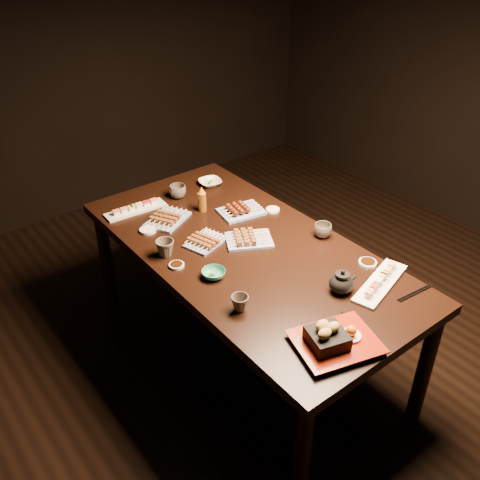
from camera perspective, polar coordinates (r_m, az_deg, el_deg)
name	(u,v)px	position (r m, az deg, el deg)	size (l,w,h in m)	color
ground	(319,368)	(3.07, 8.38, -13.40)	(5.00, 5.00, 0.00)	black
dining_table	(246,307)	(2.84, 0.62, -7.15)	(0.90, 1.80, 0.75)	black
sushi_platter_near	(381,280)	(2.44, 14.78, -4.16)	(0.38, 0.10, 0.05)	white
sushi_platter_far	(135,207)	(2.97, -11.10, 3.43)	(0.34, 0.09, 0.04)	white
yakitori_plate_center	(206,239)	(2.64, -3.69, 0.11)	(0.19, 0.14, 0.05)	#828EB6
yakitori_plate_right	(249,237)	(2.65, 0.97, 0.37)	(0.23, 0.16, 0.06)	#828EB6
yakitori_plate_left	(167,216)	(2.84, -7.76, 2.56)	(0.23, 0.17, 0.06)	#828EB6
tsukune_plate	(241,208)	(2.89, 0.13, 3.43)	(0.23, 0.17, 0.06)	#828EB6
edamame_bowl_green	(214,274)	(2.41, -2.83, -3.61)	(0.11, 0.11, 0.03)	#2F9273
edamame_bowl_cream	(210,183)	(3.20, -3.21, 6.13)	(0.13, 0.13, 0.03)	#F0E3C4
tempura_tray	(337,334)	(2.08, 10.30, -9.88)	(0.32, 0.25, 0.12)	black
teacup_near_left	(240,303)	(2.22, -0.02, -6.76)	(0.07, 0.07, 0.07)	#4D443B
teacup_mid_right	(323,230)	(2.71, 8.82, 1.02)	(0.09, 0.09, 0.07)	#4D443B
teacup_far_left	(165,248)	(2.56, -8.00, -0.87)	(0.09, 0.09, 0.08)	#4D443B
teacup_far_right	(178,192)	(3.06, -6.66, 5.16)	(0.10, 0.10, 0.07)	#4D443B
teapot	(342,281)	(2.35, 10.80, -4.32)	(0.13, 0.13, 0.11)	black
condiment_bottle	(202,199)	(2.90, -4.08, 4.39)	(0.05, 0.05, 0.15)	#68380D
sauce_dish_west	(177,265)	(2.50, -6.78, -2.69)	(0.07, 0.07, 0.01)	white
sauce_dish_east	(273,210)	(2.93, 3.51, 3.23)	(0.08, 0.08, 0.01)	white
sauce_dish_se	(368,263)	(2.57, 13.46, -2.40)	(0.09, 0.09, 0.01)	white
sauce_dish_nw	(148,230)	(2.78, -9.81, 1.04)	(0.08, 0.08, 0.01)	white
chopsticks_near	(334,329)	(2.18, 10.00, -9.28)	(0.22, 0.02, 0.01)	black
chopsticks_se	(416,292)	(2.45, 18.24, -5.33)	(0.21, 0.02, 0.01)	black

